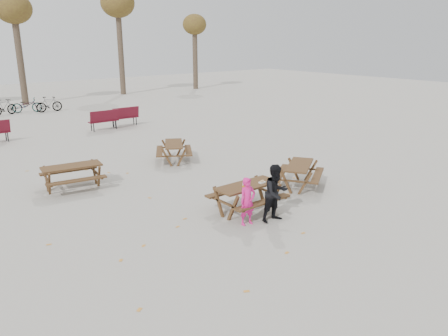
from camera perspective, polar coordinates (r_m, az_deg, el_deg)
ground at (r=11.92m, az=3.03°, el=-5.69°), size 80.00×80.00×0.00m
main_picnic_table at (r=11.71m, az=3.08°, el=-3.04°), size 1.80×1.45×0.78m
food_tray at (r=11.78m, az=4.99°, el=-1.89°), size 0.18×0.11×0.03m
bread_roll at (r=11.76m, az=5.00°, el=-1.69°), size 0.14×0.06×0.05m
soda_bottle at (r=11.32m, az=2.58°, el=-2.33°), size 0.07×0.07×0.17m
child at (r=10.92m, az=3.09°, el=-4.37°), size 0.48×0.34×1.23m
adult at (r=11.14m, az=6.80°, el=-3.28°), size 0.77×0.62×1.50m
picnic_table_east at (r=13.93m, az=9.77°, el=-0.96°), size 2.17×2.08×0.73m
picnic_table_north at (r=14.30m, az=-19.16°, el=-1.15°), size 1.95×1.66×0.76m
picnic_table_far at (r=16.67m, az=-6.54°, el=2.06°), size 1.98×2.09×0.71m
park_bench_row at (r=21.93m, az=-22.86°, el=4.83°), size 11.64×2.05×1.03m
tree_row at (r=34.38m, az=-26.22°, el=17.85°), size 32.17×3.52×8.26m
fallen_leaves at (r=14.03m, az=-2.26°, el=-2.16°), size 11.00×11.00×0.01m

